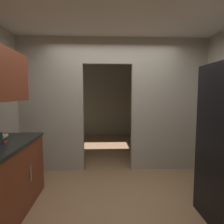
% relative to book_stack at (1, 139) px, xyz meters
% --- Properties ---
extents(ground, '(20.00, 20.00, 0.00)m').
position_rel_book_stack_xyz_m(ground, '(1.51, -0.04, -0.97)').
color(ground, '#93704C').
extents(kitchen_overhead_slab, '(4.11, 6.84, 0.06)m').
position_rel_book_stack_xyz_m(kitchen_overhead_slab, '(1.51, 0.39, 1.69)').
color(kitchen_overhead_slab, silver).
extents(kitchen_partition, '(3.71, 0.12, 2.64)m').
position_rel_book_stack_xyz_m(kitchen_partition, '(1.54, 1.38, 0.41)').
color(kitchen_partition, '#ADA899').
rests_on(kitchen_partition, ground).
extents(adjoining_room_shell, '(3.71, 3.27, 2.64)m').
position_rel_book_stack_xyz_m(adjoining_room_shell, '(1.51, 3.58, 0.34)').
color(adjoining_room_shell, gray).
rests_on(adjoining_room_shell, ground).
extents(book_stack, '(0.14, 0.16, 0.10)m').
position_rel_book_stack_xyz_m(book_stack, '(0.00, 0.00, 0.00)').
color(book_stack, red).
rests_on(book_stack, lower_cabinet_run).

